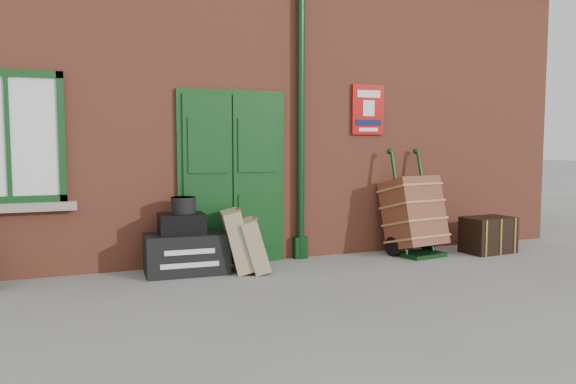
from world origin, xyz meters
name	(u,v)px	position (x,y,z in m)	size (l,w,h in m)	color
ground	(295,288)	(0.00, 0.00, 0.00)	(80.00, 80.00, 0.00)	gray
station_building	(216,107)	(0.00, 3.49, 2.16)	(10.30, 4.30, 4.36)	#9E4A33
houdini_trunk	(186,253)	(-0.98, 1.11, 0.24)	(0.98, 0.54, 0.49)	black
strongbox	(182,224)	(-1.03, 1.11, 0.61)	(0.54, 0.39, 0.24)	black
hatbox	(183,205)	(-1.00, 1.14, 0.83)	(0.29, 0.29, 0.20)	black
suitcase_back	(237,241)	(-0.38, 0.97, 0.39)	(0.21, 0.54, 0.75)	#9E8868
suitcase_front	(254,245)	(-0.20, 0.87, 0.34)	(0.19, 0.48, 0.64)	#9E8868
porter_trolley	(413,215)	(2.26, 1.12, 0.57)	(0.82, 0.87, 1.46)	black
dark_trunk	(488,235)	(3.34, 0.84, 0.26)	(0.71, 0.47, 0.52)	black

